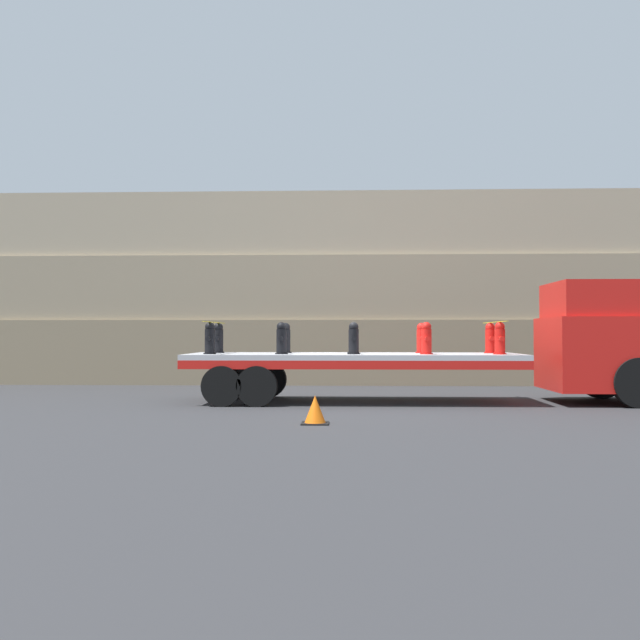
{
  "coord_description": "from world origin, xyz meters",
  "views": [
    {
      "loc": [
        -0.14,
        -17.41,
        1.64
      ],
      "look_at": [
        -0.82,
        0.0,
        2.0
      ],
      "focal_mm": 40.0,
      "sensor_mm": 36.0,
      "label": 1
    }
  ],
  "objects_px": {
    "fire_hydrant_black_near_2": "(354,339)",
    "fire_hydrant_black_near_1": "(281,339)",
    "fire_hydrant_red_far_4": "(490,338)",
    "fire_hydrant_black_far_0": "(218,338)",
    "fire_hydrant_black_far_1": "(286,338)",
    "traffic_cone": "(315,410)",
    "truck_cab": "(602,342)",
    "fire_hydrant_red_near_3": "(426,339)",
    "fire_hydrant_red_near_4": "(500,339)",
    "flatbed_trailer": "(325,364)",
    "fire_hydrant_black_far_2": "(353,338)",
    "fire_hydrant_red_far_3": "(421,338)",
    "fire_hydrant_black_near_0": "(210,339)"
  },
  "relations": [
    {
      "from": "flatbed_trailer",
      "to": "fire_hydrant_black_far_0",
      "type": "bearing_deg",
      "value": 168.23
    },
    {
      "from": "fire_hydrant_black_near_2",
      "to": "fire_hydrant_red_near_4",
      "type": "height_order",
      "value": "same"
    },
    {
      "from": "truck_cab",
      "to": "fire_hydrant_black_near_2",
      "type": "relative_size",
      "value": 3.81
    },
    {
      "from": "truck_cab",
      "to": "flatbed_trailer",
      "type": "height_order",
      "value": "truck_cab"
    },
    {
      "from": "fire_hydrant_black_near_2",
      "to": "traffic_cone",
      "type": "height_order",
      "value": "fire_hydrant_black_near_2"
    },
    {
      "from": "fire_hydrant_black_near_1",
      "to": "fire_hydrant_black_far_1",
      "type": "xyz_separation_m",
      "value": [
        0.0,
        1.14,
        0.0
      ]
    },
    {
      "from": "fire_hydrant_red_near_3",
      "to": "fire_hydrant_red_far_4",
      "type": "height_order",
      "value": "same"
    },
    {
      "from": "flatbed_trailer",
      "to": "fire_hydrant_black_far_0",
      "type": "distance_m",
      "value": 2.86
    },
    {
      "from": "fire_hydrant_red_far_3",
      "to": "fire_hydrant_red_far_4",
      "type": "height_order",
      "value": "same"
    },
    {
      "from": "truck_cab",
      "to": "fire_hydrant_black_far_1",
      "type": "height_order",
      "value": "truck_cab"
    },
    {
      "from": "fire_hydrant_red_near_3",
      "to": "fire_hydrant_red_far_4",
      "type": "relative_size",
      "value": 1.0
    },
    {
      "from": "fire_hydrant_black_near_0",
      "to": "flatbed_trailer",
      "type": "bearing_deg",
      "value": 11.77
    },
    {
      "from": "traffic_cone",
      "to": "truck_cab",
      "type": "bearing_deg",
      "value": 32.68
    },
    {
      "from": "fire_hydrant_black_near_1",
      "to": "fire_hydrant_red_far_3",
      "type": "height_order",
      "value": "same"
    },
    {
      "from": "fire_hydrant_black_near_1",
      "to": "fire_hydrant_black_far_2",
      "type": "relative_size",
      "value": 1.0
    },
    {
      "from": "fire_hydrant_black_near_0",
      "to": "fire_hydrant_black_far_1",
      "type": "relative_size",
      "value": 1.0
    },
    {
      "from": "fire_hydrant_black_far_0",
      "to": "fire_hydrant_red_near_3",
      "type": "xyz_separation_m",
      "value": [
        5.14,
        -1.14,
        0.0
      ]
    },
    {
      "from": "fire_hydrant_black_near_1",
      "to": "fire_hydrant_red_near_3",
      "type": "relative_size",
      "value": 1.0
    },
    {
      "from": "flatbed_trailer",
      "to": "fire_hydrant_red_far_4",
      "type": "relative_size",
      "value": 10.56
    },
    {
      "from": "truck_cab",
      "to": "fire_hydrant_black_near_0",
      "type": "height_order",
      "value": "truck_cab"
    },
    {
      "from": "fire_hydrant_black_near_2",
      "to": "fire_hydrant_red_near_4",
      "type": "xyz_separation_m",
      "value": [
        3.43,
        0.0,
        0.0
      ]
    },
    {
      "from": "traffic_cone",
      "to": "flatbed_trailer",
      "type": "bearing_deg",
      "value": 89.4
    },
    {
      "from": "fire_hydrant_black_far_2",
      "to": "fire_hydrant_red_near_3",
      "type": "bearing_deg",
      "value": -33.59
    },
    {
      "from": "fire_hydrant_red_far_4",
      "to": "fire_hydrant_red_far_3",
      "type": "bearing_deg",
      "value": 180.0
    },
    {
      "from": "truck_cab",
      "to": "fire_hydrant_black_far_1",
      "type": "relative_size",
      "value": 3.81
    },
    {
      "from": "fire_hydrant_black_near_2",
      "to": "fire_hydrant_red_near_4",
      "type": "relative_size",
      "value": 1.0
    },
    {
      "from": "flatbed_trailer",
      "to": "fire_hydrant_black_near_1",
      "type": "distance_m",
      "value": 1.32
    },
    {
      "from": "fire_hydrant_red_near_3",
      "to": "truck_cab",
      "type": "bearing_deg",
      "value": 7.59
    },
    {
      "from": "fire_hydrant_black_near_1",
      "to": "fire_hydrant_red_near_4",
      "type": "relative_size",
      "value": 1.0
    },
    {
      "from": "fire_hydrant_black_near_2",
      "to": "traffic_cone",
      "type": "bearing_deg",
      "value": -101.2
    },
    {
      "from": "fire_hydrant_black_far_0",
      "to": "fire_hydrant_black_near_2",
      "type": "height_order",
      "value": "same"
    },
    {
      "from": "fire_hydrant_black_far_0",
      "to": "fire_hydrant_black_near_2",
      "type": "distance_m",
      "value": 3.61
    },
    {
      "from": "flatbed_trailer",
      "to": "fire_hydrant_black_far_1",
      "type": "bearing_deg",
      "value": 150.79
    },
    {
      "from": "fire_hydrant_black_far_0",
      "to": "fire_hydrant_red_far_4",
      "type": "distance_m",
      "value": 6.85
    },
    {
      "from": "fire_hydrant_black_far_1",
      "to": "fire_hydrant_red_near_4",
      "type": "height_order",
      "value": "same"
    },
    {
      "from": "fire_hydrant_black_far_1",
      "to": "fire_hydrant_red_near_3",
      "type": "xyz_separation_m",
      "value": [
        3.43,
        -1.14,
        0.0
      ]
    },
    {
      "from": "fire_hydrant_red_near_3",
      "to": "traffic_cone",
      "type": "height_order",
      "value": "fire_hydrant_red_near_3"
    },
    {
      "from": "fire_hydrant_black_near_0",
      "to": "fire_hydrant_black_far_2",
      "type": "relative_size",
      "value": 1.0
    },
    {
      "from": "fire_hydrant_black_near_0",
      "to": "fire_hydrant_black_far_1",
      "type": "height_order",
      "value": "same"
    },
    {
      "from": "fire_hydrant_red_far_3",
      "to": "fire_hydrant_black_near_1",
      "type": "bearing_deg",
      "value": -161.63
    },
    {
      "from": "flatbed_trailer",
      "to": "fire_hydrant_black_far_1",
      "type": "distance_m",
      "value": 1.32
    },
    {
      "from": "fire_hydrant_black_near_2",
      "to": "fire_hydrant_red_near_4",
      "type": "distance_m",
      "value": 3.43
    },
    {
      "from": "fire_hydrant_black_near_1",
      "to": "fire_hydrant_red_far_4",
      "type": "height_order",
      "value": "same"
    },
    {
      "from": "fire_hydrant_black_far_0",
      "to": "fire_hydrant_red_near_3",
      "type": "relative_size",
      "value": 1.0
    },
    {
      "from": "fire_hydrant_black_far_2",
      "to": "fire_hydrant_black_near_2",
      "type": "bearing_deg",
      "value": -90.0
    },
    {
      "from": "fire_hydrant_black_near_1",
      "to": "fire_hydrant_red_far_4",
      "type": "xyz_separation_m",
      "value": [
        5.14,
        1.14,
        0.0
      ]
    },
    {
      "from": "fire_hydrant_red_near_4",
      "to": "flatbed_trailer",
      "type": "bearing_deg",
      "value": 172.14
    },
    {
      "from": "fire_hydrant_black_near_1",
      "to": "fire_hydrant_black_near_2",
      "type": "distance_m",
      "value": 1.71
    },
    {
      "from": "fire_hydrant_black_near_1",
      "to": "fire_hydrant_black_far_1",
      "type": "height_order",
      "value": "same"
    },
    {
      "from": "fire_hydrant_black_near_2",
      "to": "fire_hydrant_black_near_1",
      "type": "bearing_deg",
      "value": 180.0
    }
  ]
}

